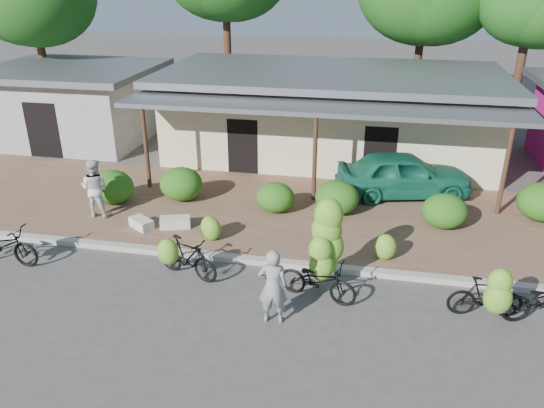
{
  "coord_description": "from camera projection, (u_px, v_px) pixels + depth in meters",
  "views": [
    {
      "loc": [
        1.71,
        -9.49,
        6.96
      ],
      "look_at": [
        -0.77,
        3.11,
        1.2
      ],
      "focal_mm": 35.0,
      "sensor_mm": 36.0,
      "label": 1
    }
  ],
  "objects": [
    {
      "name": "loose_banana_b",
      "position": [
        212.0,
        229.0,
        14.39
      ],
      "size": [
        0.52,
        0.44,
        0.65
      ],
      "primitive_type": "ellipsoid",
      "color": "#83C731",
      "rests_on": "sidewalk"
    },
    {
      "name": "sack_far",
      "position": [
        141.0,
        223.0,
        15.13
      ],
      "size": [
        0.84,
        0.73,
        0.28
      ],
      "primitive_type": "cube",
      "rotation": [
        0.0,
        0.0,
        -0.59
      ],
      "color": "beige",
      "rests_on": "sidewalk"
    },
    {
      "name": "bike_far_left",
      "position": [
        0.0,
        244.0,
        13.32
      ],
      "size": [
        2.02,
        1.26,
        1.44
      ],
      "rotation": [
        0.0,
        0.0,
        1.54
      ],
      "color": "black",
      "rests_on": "ground"
    },
    {
      "name": "bike_left",
      "position": [
        185.0,
        257.0,
        12.74
      ],
      "size": [
        1.81,
        1.35,
        1.32
      ],
      "rotation": [
        0.0,
        0.0,
        1.23
      ],
      "color": "black",
      "rests_on": "ground"
    },
    {
      "name": "shop_grey",
      "position": [
        74.0,
        103.0,
        22.76
      ],
      "size": [
        7.0,
        6.0,
        3.15
      ],
      "color": "#A8A8A2",
      "rests_on": "ground"
    },
    {
      "name": "hedge_1",
      "position": [
        181.0,
        184.0,
        16.82
      ],
      "size": [
        1.37,
        1.23,
        1.07
      ],
      "primitive_type": "ellipsoid",
      "color": "#1E5C15",
      "rests_on": "sidewalk"
    },
    {
      "name": "ground",
      "position": [
        279.0,
        313.0,
        11.65
      ],
      "size": [
        100.0,
        100.0,
        0.0
      ],
      "primitive_type": "plane",
      "color": "#464441",
      "rests_on": "ground"
    },
    {
      "name": "hedge_4",
      "position": [
        445.0,
        211.0,
        15.04
      ],
      "size": [
        1.28,
        1.15,
        1.0
      ],
      "primitive_type": "ellipsoid",
      "color": "#1E5C15",
      "rests_on": "sidewalk"
    },
    {
      "name": "hedge_2",
      "position": [
        275.0,
        197.0,
        16.04
      ],
      "size": [
        1.17,
        1.05,
        0.91
      ],
      "primitive_type": "ellipsoid",
      "color": "#1E5C15",
      "rests_on": "sidewalk"
    },
    {
      "name": "bystander",
      "position": [
        95.0,
        188.0,
        15.62
      ],
      "size": [
        0.86,
        0.68,
        1.77
      ],
      "primitive_type": "imported",
      "rotation": [
        0.0,
        0.0,
        3.15
      ],
      "color": "silver",
      "rests_on": "sidewalk"
    },
    {
      "name": "hedge_0",
      "position": [
        112.0,
        187.0,
        16.58
      ],
      "size": [
        1.37,
        1.24,
        1.07
      ],
      "primitive_type": "ellipsoid",
      "color": "#1E5C15",
      "rests_on": "sidewalk"
    },
    {
      "name": "curb",
      "position": [
        293.0,
        264.0,
        13.41
      ],
      "size": [
        60.0,
        0.25,
        0.15
      ],
      "primitive_type": "cube",
      "color": "#A8A399",
      "rests_on": "ground"
    },
    {
      "name": "hedge_5",
      "position": [
        543.0,
        202.0,
        15.45
      ],
      "size": [
        1.47,
        1.32,
        1.14
      ],
      "primitive_type": "ellipsoid",
      "color": "#1E5C15",
      "rests_on": "sidewalk"
    },
    {
      "name": "bike_right",
      "position": [
        489.0,
        295.0,
        11.13
      ],
      "size": [
        1.64,
        1.19,
        1.53
      ],
      "rotation": [
        0.0,
        0.0,
        1.67
      ],
      "color": "black",
      "rests_on": "ground"
    },
    {
      "name": "tree_near_right",
      "position": [
        526.0,
        2.0,
        21.11
      ],
      "size": [
        4.27,
        4.08,
        7.28
      ],
      "color": "#4A311D",
      "rests_on": "ground"
    },
    {
      "name": "sack_near",
      "position": [
        175.0,
        222.0,
        15.18
      ],
      "size": [
        0.93,
        0.64,
        0.3
      ],
      "primitive_type": "cube",
      "rotation": [
        0.0,
        0.0,
        0.31
      ],
      "color": "beige",
      "rests_on": "sidewalk"
    },
    {
      "name": "teal_van",
      "position": [
        404.0,
        174.0,
        17.07
      ],
      "size": [
        4.56,
        2.66,
        1.46
      ],
      "primitive_type": "imported",
      "rotation": [
        0.0,
        0.0,
        1.8
      ],
      "color": "#16664C",
      "rests_on": "sidewalk"
    },
    {
      "name": "hedge_3",
      "position": [
        337.0,
        198.0,
        15.89
      ],
      "size": [
        1.32,
        1.19,
        1.03
      ],
      "primitive_type": "ellipsoid",
      "color": "#1E5C15",
      "rests_on": "sidewalk"
    },
    {
      "name": "vendor",
      "position": [
        273.0,
        287.0,
        11.05
      ],
      "size": [
        0.68,
        0.49,
        1.73
      ],
      "primitive_type": "imported",
      "rotation": [
        0.0,
        0.0,
        3.27
      ],
      "color": "gray",
      "rests_on": "ground"
    },
    {
      "name": "bike_center",
      "position": [
        323.0,
        258.0,
        12.02
      ],
      "size": [
        1.94,
        1.37,
        2.29
      ],
      "rotation": [
        0.0,
        0.0,
        1.33
      ],
      "color": "black",
      "rests_on": "ground"
    },
    {
      "name": "shop_main",
      "position": [
        330.0,
        113.0,
        20.72
      ],
      "size": [
        13.0,
        8.5,
        3.35
      ],
      "color": "beige",
      "rests_on": "ground"
    },
    {
      "name": "sidewalk",
      "position": [
        309.0,
        215.0,
        16.1
      ],
      "size": [
        60.0,
        6.0,
        0.12
      ],
      "primitive_type": "cube",
      "color": "#856347",
      "rests_on": "ground"
    },
    {
      "name": "loose_banana_a",
      "position": [
        210.0,
        226.0,
        14.6
      ],
      "size": [
        0.49,
        0.41,
        0.61
      ],
      "primitive_type": "ellipsoid",
      "color": "#83C731",
      "rests_on": "sidewalk"
    },
    {
      "name": "loose_banana_c",
      "position": [
        385.0,
        247.0,
        13.43
      ],
      "size": [
        0.56,
        0.47,
        0.7
      ],
      "primitive_type": "ellipsoid",
      "color": "#83C731",
      "rests_on": "sidewalk"
    }
  ]
}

